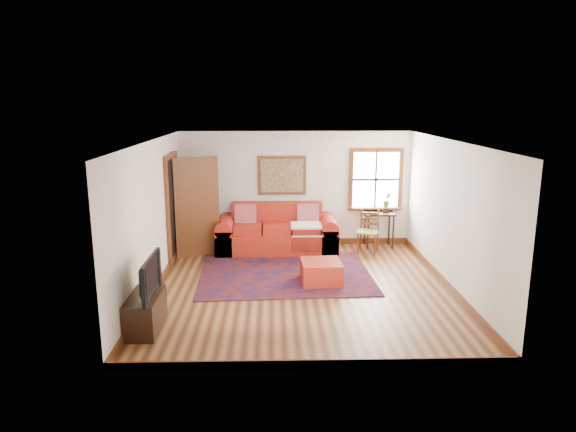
{
  "coord_description": "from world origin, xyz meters",
  "views": [
    {
      "loc": [
        -0.47,
        -8.32,
        3.15
      ],
      "look_at": [
        -0.23,
        0.6,
        1.13
      ],
      "focal_mm": 32.0,
      "sensor_mm": 36.0,
      "label": 1
    }
  ],
  "objects_px": {
    "side_table": "(379,218)",
    "ladder_back_chair": "(368,230)",
    "media_cabinet": "(146,312)",
    "red_leather_sofa": "(277,235)",
    "red_ottoman": "(321,272)"
  },
  "relations": [
    {
      "from": "side_table",
      "to": "ladder_back_chair",
      "type": "height_order",
      "value": "ladder_back_chair"
    },
    {
      "from": "red_leather_sofa",
      "to": "media_cabinet",
      "type": "xyz_separation_m",
      "value": [
        -1.86,
        -3.85,
        -0.07
      ]
    },
    {
      "from": "side_table",
      "to": "red_ottoman",
      "type": "bearing_deg",
      "value": -123.02
    },
    {
      "from": "red_leather_sofa",
      "to": "side_table",
      "type": "distance_m",
      "value": 2.26
    },
    {
      "from": "ladder_back_chair",
      "to": "red_leather_sofa",
      "type": "bearing_deg",
      "value": 174.98
    },
    {
      "from": "side_table",
      "to": "ladder_back_chair",
      "type": "bearing_deg",
      "value": -127.84
    },
    {
      "from": "red_ottoman",
      "to": "side_table",
      "type": "bearing_deg",
      "value": 54.72
    },
    {
      "from": "red_ottoman",
      "to": "ladder_back_chair",
      "type": "relative_size",
      "value": 0.76
    },
    {
      "from": "red_leather_sofa",
      "to": "side_table",
      "type": "bearing_deg",
      "value": 5.57
    },
    {
      "from": "side_table",
      "to": "media_cabinet",
      "type": "distance_m",
      "value": 5.78
    },
    {
      "from": "side_table",
      "to": "media_cabinet",
      "type": "height_order",
      "value": "side_table"
    },
    {
      "from": "red_ottoman",
      "to": "media_cabinet",
      "type": "distance_m",
      "value": 3.19
    },
    {
      "from": "red_leather_sofa",
      "to": "ladder_back_chair",
      "type": "xyz_separation_m",
      "value": [
        1.92,
        -0.17,
        0.16
      ]
    },
    {
      "from": "ladder_back_chair",
      "to": "media_cabinet",
      "type": "height_order",
      "value": "ladder_back_chair"
    },
    {
      "from": "ladder_back_chair",
      "to": "media_cabinet",
      "type": "distance_m",
      "value": 5.29
    }
  ]
}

